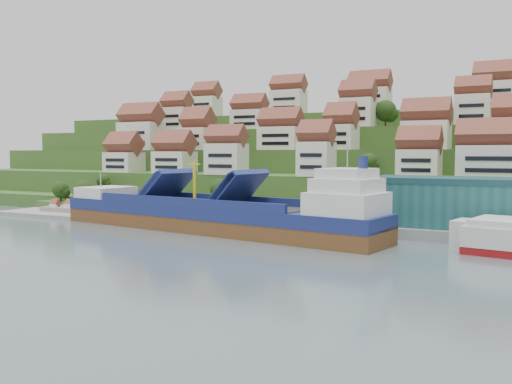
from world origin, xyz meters
The scene contains 9 objects.
ground centered at (0.00, 0.00, 0.00)m, with size 300.00×300.00×0.00m, color slate.
quay centered at (20.00, 15.00, 1.10)m, with size 180.00×14.00×2.20m, color gray.
pebble_beach centered at (-58.00, 12.00, 0.50)m, with size 45.00×20.00×1.00m, color gray.
hillside centered at (0.00, 103.55, 10.66)m, with size 260.00×128.00×31.00m.
hillside_village centered at (-1.69, 59.81, 23.96)m, with size 157.99×64.24×28.80m.
hillside_trees centered at (-10.43, 44.15, 16.37)m, with size 144.97×62.73×30.73m.
flagpole centered at (18.11, 10.00, 6.88)m, with size 1.28×0.16×8.00m.
beach_huts centered at (-60.00, 10.75, 2.10)m, with size 14.40×3.70×2.20m.
cargo_ship centered at (-8.54, 1.10, 3.43)m, with size 82.79×25.64×18.19m.
Camera 1 is at (55.07, -104.08, 17.28)m, focal length 40.00 mm.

